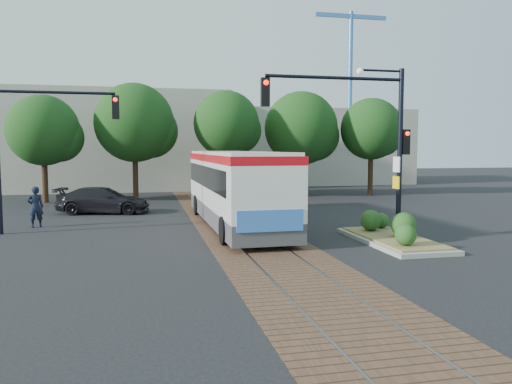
{
  "coord_description": "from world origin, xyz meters",
  "views": [
    {
      "loc": [
        -3.89,
        -17.25,
        3.38
      ],
      "look_at": [
        0.56,
        2.66,
        1.6
      ],
      "focal_mm": 35.0,
      "sensor_mm": 36.0,
      "label": 1
    }
  ],
  "objects_px": {
    "traffic_island": "(392,233)",
    "city_bus": "(234,184)",
    "officer": "(35,207)",
    "signal_pole_left": "(28,136)",
    "parked_car": "(103,200)",
    "signal_pole_main": "(369,127)"
  },
  "relations": [
    {
      "from": "traffic_island",
      "to": "city_bus",
      "type": "bearing_deg",
      "value": 133.17
    },
    {
      "from": "city_bus",
      "to": "officer",
      "type": "bearing_deg",
      "value": 170.73
    },
    {
      "from": "traffic_island",
      "to": "signal_pole_left",
      "type": "bearing_deg",
      "value": 159.64
    },
    {
      "from": "officer",
      "to": "parked_car",
      "type": "xyz_separation_m",
      "value": [
        2.46,
        4.22,
        -0.2
      ]
    },
    {
      "from": "city_bus",
      "to": "signal_pole_left",
      "type": "relative_size",
      "value": 2.03
    },
    {
      "from": "city_bus",
      "to": "signal_pole_main",
      "type": "height_order",
      "value": "signal_pole_main"
    },
    {
      "from": "signal_pole_main",
      "to": "traffic_island",
      "type": "bearing_deg",
      "value": -5.36
    },
    {
      "from": "city_bus",
      "to": "parked_car",
      "type": "bearing_deg",
      "value": 136.77
    },
    {
      "from": "city_bus",
      "to": "officer",
      "type": "relative_size",
      "value": 6.88
    },
    {
      "from": "officer",
      "to": "parked_car",
      "type": "bearing_deg",
      "value": -137.09
    },
    {
      "from": "city_bus",
      "to": "parked_car",
      "type": "relative_size",
      "value": 2.58
    },
    {
      "from": "signal_pole_main",
      "to": "parked_car",
      "type": "bearing_deg",
      "value": 133.12
    },
    {
      "from": "traffic_island",
      "to": "signal_pole_left",
      "type": "relative_size",
      "value": 0.87
    },
    {
      "from": "traffic_island",
      "to": "signal_pole_main",
      "type": "xyz_separation_m",
      "value": [
        -0.96,
        0.09,
        3.83
      ]
    },
    {
      "from": "signal_pole_main",
      "to": "officer",
      "type": "height_order",
      "value": "signal_pole_main"
    },
    {
      "from": "signal_pole_main",
      "to": "city_bus",
      "type": "bearing_deg",
      "value": 127.49
    },
    {
      "from": "officer",
      "to": "traffic_island",
      "type": "bearing_deg",
      "value": 137.32
    },
    {
      "from": "officer",
      "to": "signal_pole_main",
      "type": "bearing_deg",
      "value": 135.93
    },
    {
      "from": "traffic_island",
      "to": "officer",
      "type": "xyz_separation_m",
      "value": [
        -13.32,
        6.45,
        0.56
      ]
    },
    {
      "from": "signal_pole_main",
      "to": "parked_car",
      "type": "distance_m",
      "value": 14.9
    },
    {
      "from": "signal_pole_left",
      "to": "parked_car",
      "type": "relative_size",
      "value": 1.27
    },
    {
      "from": "traffic_island",
      "to": "officer",
      "type": "bearing_deg",
      "value": 154.16
    }
  ]
}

